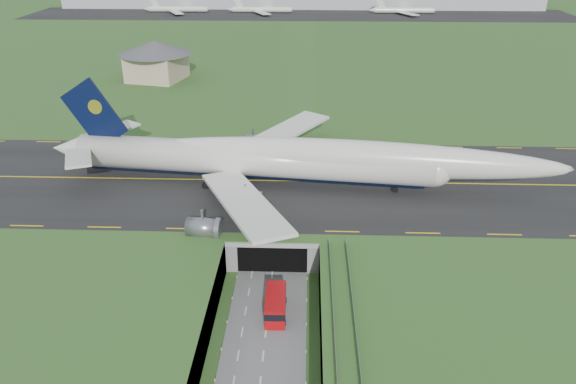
{
  "coord_description": "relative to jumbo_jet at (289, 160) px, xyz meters",
  "views": [
    {
      "loc": [
        5.73,
        -73.42,
        54.7
      ],
      "look_at": [
        2.25,
        20.0,
        9.83
      ],
      "focal_mm": 35.0,
      "sensor_mm": 36.0,
      "label": 1
    }
  ],
  "objects": [
    {
      "name": "airfield_deck",
      "position": [
        -2.03,
        -30.74,
        -8.87
      ],
      "size": [
        800.0,
        800.0,
        6.0
      ],
      "primitive_type": "cube",
      "color": "gray",
      "rests_on": "ground"
    },
    {
      "name": "distant_hills",
      "position": [
        62.35,
        399.26,
        -15.87
      ],
      "size": [
        700.0,
        91.0,
        60.0
      ],
      "color": "slate",
      "rests_on": "ground"
    },
    {
      "name": "jumbo_jet",
      "position": [
        0.0,
        0.0,
        0.0
      ],
      "size": [
        104.99,
        65.27,
        21.72
      ],
      "rotation": [
        0.0,
        0.0,
        -0.11
      ],
      "color": "silver",
      "rests_on": "ground"
    },
    {
      "name": "taxiway",
      "position": [
        -2.03,
        2.26,
        -5.78
      ],
      "size": [
        800.0,
        44.0,
        0.18
      ],
      "primitive_type": "cube",
      "color": "black",
      "rests_on": "airfield_deck"
    },
    {
      "name": "shuttle_tram",
      "position": [
        -0.81,
        -34.16,
        -10.02
      ],
      "size": [
        3.38,
        8.4,
        3.38
      ],
      "rotation": [
        0.0,
        0.0,
        0.02
      ],
      "color": "#A90B0F",
      "rests_on": "ground"
    },
    {
      "name": "trench_road",
      "position": [
        -2.03,
        -38.24,
        -11.77
      ],
      "size": [
        12.0,
        75.0,
        0.2
      ],
      "primitive_type": "cube",
      "color": "slate",
      "rests_on": "ground"
    },
    {
      "name": "tunnel_portal",
      "position": [
        -2.03,
        -14.03,
        -8.53
      ],
      "size": [
        17.0,
        22.3,
        6.0
      ],
      "color": "gray",
      "rests_on": "ground"
    },
    {
      "name": "service_building",
      "position": [
        -48.2,
        85.08,
        2.0
      ],
      "size": [
        29.17,
        29.17,
        13.29
      ],
      "rotation": [
        0.0,
        0.0,
        -0.22
      ],
      "color": "tan",
      "rests_on": "ground"
    },
    {
      "name": "ground",
      "position": [
        -2.03,
        -30.74,
        -11.87
      ],
      "size": [
        900.0,
        900.0,
        0.0
      ],
      "primitive_type": "plane",
      "color": "#2C5421",
      "rests_on": "ground"
    },
    {
      "name": "guideway",
      "position": [
        8.97,
        -49.85,
        -6.54
      ],
      "size": [
        3.0,
        53.0,
        7.05
      ],
      "color": "#A8A8A3",
      "rests_on": "ground"
    }
  ]
}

